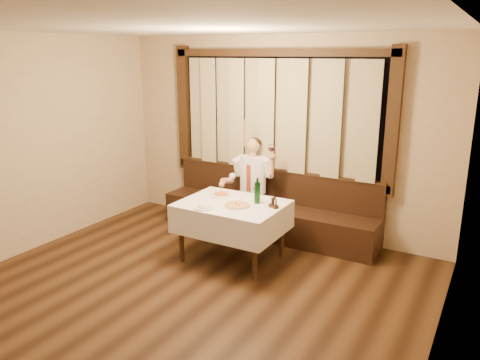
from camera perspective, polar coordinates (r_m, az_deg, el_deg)
The scene contains 10 objects.
room at distance 5.01m, azimuth -5.29°, elevation 3.08°, with size 5.01×6.01×2.81m.
banquette at distance 6.79m, azimuth 3.46°, elevation -4.03°, with size 3.20×0.61×0.94m.
dining_table at distance 5.83m, azimuth -0.98°, elevation -3.76°, with size 1.27×0.97×0.76m.
pizza at distance 5.65m, azimuth -0.33°, elevation -3.09°, with size 0.32×0.32×0.03m.
pasta_red at distance 6.06m, azimuth -2.32°, elevation -1.57°, with size 0.29×0.29×0.10m.
pasta_cream at distance 5.60m, azimuth -4.39°, elevation -3.10°, with size 0.25×0.25×0.09m.
green_bottle at distance 5.73m, azimuth 2.12°, elevation -1.52°, with size 0.07×0.07×0.33m.
table_wine_glass at distance 5.87m, azimuth 1.96°, elevation -1.13°, with size 0.07×0.07×0.19m.
cruet_caddy at distance 5.61m, azimuth 4.11°, elevation -2.93°, with size 0.13×0.10×0.13m.
seated_man at distance 6.67m, azimuth 1.33°, elevation 0.15°, with size 0.76×0.57×1.39m.
Camera 1 is at (2.82, -3.03, 2.55)m, focal length 35.00 mm.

